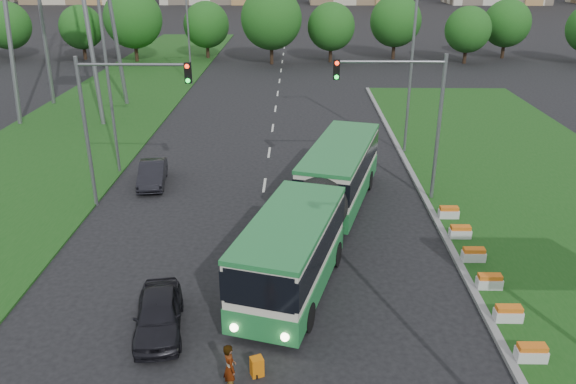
{
  "coord_description": "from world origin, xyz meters",
  "views": [
    {
      "loc": [
        -1.12,
        -18.73,
        12.54
      ],
      "look_at": [
        -1.49,
        4.82,
        2.6
      ],
      "focal_mm": 35.0,
      "sensor_mm": 36.0,
      "label": 1
    }
  ],
  "objects_px": {
    "articulated_bus": "(316,203)",
    "shopping_trolley": "(257,367)",
    "traffic_mast_median": "(410,105)",
    "car_left_far": "(152,174)",
    "traffic_mast_left": "(114,109)",
    "pedestrian": "(230,368)",
    "car_left_near": "(159,314)"
  },
  "relations": [
    {
      "from": "articulated_bus",
      "to": "shopping_trolley",
      "type": "xyz_separation_m",
      "value": [
        -2.19,
        -9.75,
        -1.45
      ]
    },
    {
      "from": "traffic_mast_median",
      "to": "articulated_bus",
      "type": "distance_m",
      "value": 7.61
    },
    {
      "from": "articulated_bus",
      "to": "car_left_far",
      "type": "distance_m",
      "value": 11.58
    },
    {
      "from": "articulated_bus",
      "to": "car_left_far",
      "type": "height_order",
      "value": "articulated_bus"
    },
    {
      "from": "traffic_mast_median",
      "to": "car_left_far",
      "type": "xyz_separation_m",
      "value": [
        -14.39,
        2.04,
        -4.67
      ]
    },
    {
      "from": "traffic_mast_left",
      "to": "pedestrian",
      "type": "relative_size",
      "value": 4.76
    },
    {
      "from": "articulated_bus",
      "to": "shopping_trolley",
      "type": "relative_size",
      "value": 26.17
    },
    {
      "from": "traffic_mast_left",
      "to": "car_left_near",
      "type": "xyz_separation_m",
      "value": [
        4.35,
        -10.99,
        -4.65
      ]
    },
    {
      "from": "articulated_bus",
      "to": "pedestrian",
      "type": "relative_size",
      "value": 10.54
    },
    {
      "from": "articulated_bus",
      "to": "car_left_far",
      "type": "relative_size",
      "value": 4.28
    },
    {
      "from": "traffic_mast_median",
      "to": "car_left_near",
      "type": "relative_size",
      "value": 1.96
    },
    {
      "from": "car_left_near",
      "to": "shopping_trolley",
      "type": "height_order",
      "value": "car_left_near"
    },
    {
      "from": "car_left_near",
      "to": "shopping_trolley",
      "type": "bearing_deg",
      "value": -41.59
    },
    {
      "from": "shopping_trolley",
      "to": "traffic_mast_median",
      "type": "bearing_deg",
      "value": 41.25
    },
    {
      "from": "traffic_mast_median",
      "to": "shopping_trolley",
      "type": "distance_m",
      "value": 16.75
    },
    {
      "from": "traffic_mast_left",
      "to": "articulated_bus",
      "type": "bearing_deg",
      "value": -19.2
    },
    {
      "from": "car_left_near",
      "to": "shopping_trolley",
      "type": "relative_size",
      "value": 6.04
    },
    {
      "from": "pedestrian",
      "to": "articulated_bus",
      "type": "bearing_deg",
      "value": -39.39
    },
    {
      "from": "traffic_mast_left",
      "to": "articulated_bus",
      "type": "relative_size",
      "value": 0.45
    },
    {
      "from": "traffic_mast_median",
      "to": "car_left_far",
      "type": "height_order",
      "value": "traffic_mast_median"
    },
    {
      "from": "traffic_mast_median",
      "to": "car_left_near",
      "type": "bearing_deg",
      "value": -132.02
    },
    {
      "from": "shopping_trolley",
      "to": "articulated_bus",
      "type": "bearing_deg",
      "value": 55.04
    },
    {
      "from": "articulated_bus",
      "to": "shopping_trolley",
      "type": "distance_m",
      "value": 10.1
    },
    {
      "from": "car_left_far",
      "to": "pedestrian",
      "type": "height_order",
      "value": "pedestrian"
    },
    {
      "from": "car_left_near",
      "to": "pedestrian",
      "type": "bearing_deg",
      "value": -55.03
    },
    {
      "from": "traffic_mast_median",
      "to": "traffic_mast_left",
      "type": "distance_m",
      "value": 15.19
    },
    {
      "from": "articulated_bus",
      "to": "car_left_near",
      "type": "height_order",
      "value": "articulated_bus"
    },
    {
      "from": "car_left_near",
      "to": "car_left_far",
      "type": "xyz_separation_m",
      "value": [
        -3.58,
        14.03,
        -0.01
      ]
    },
    {
      "from": "articulated_bus",
      "to": "pedestrian",
      "type": "bearing_deg",
      "value": -90.28
    },
    {
      "from": "traffic_mast_median",
      "to": "articulated_bus",
      "type": "relative_size",
      "value": 0.45
    },
    {
      "from": "traffic_mast_left",
      "to": "car_left_far",
      "type": "height_order",
      "value": "traffic_mast_left"
    },
    {
      "from": "car_left_near",
      "to": "car_left_far",
      "type": "distance_m",
      "value": 14.48
    }
  ]
}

